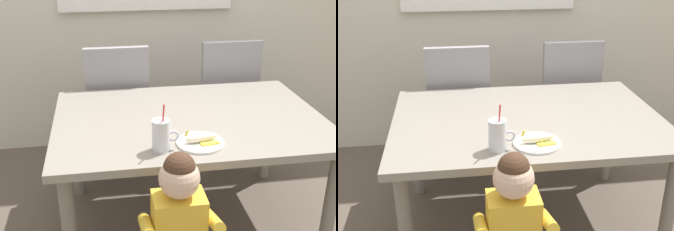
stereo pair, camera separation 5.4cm
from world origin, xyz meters
The scene contains 8 objects.
ground_plane centered at (0.00, 0.00, 0.00)m, with size 24.00×24.00×0.00m, color brown.
dining_table centered at (0.00, 0.00, 0.62)m, with size 1.47×1.04×0.70m.
dining_chair_left centered at (-0.36, 0.71, 0.54)m, with size 0.44×0.45×0.96m.
dining_chair_right centered at (0.43, 0.76, 0.54)m, with size 0.44×0.44×0.96m.
toddler_standing centered at (-0.18, -0.66, 0.53)m, with size 0.33×0.24×0.84m.
milk_cup centered at (-0.21, -0.36, 0.77)m, with size 0.13×0.09×0.25m.
snack_plate centered at (-0.02, -0.33, 0.71)m, with size 0.23×0.23×0.01m, color white.
peeled_banana centered at (-0.01, -0.33, 0.73)m, with size 0.17×0.12×0.07m.
Camera 2 is at (-0.41, -2.12, 1.63)m, focal length 45.72 mm.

